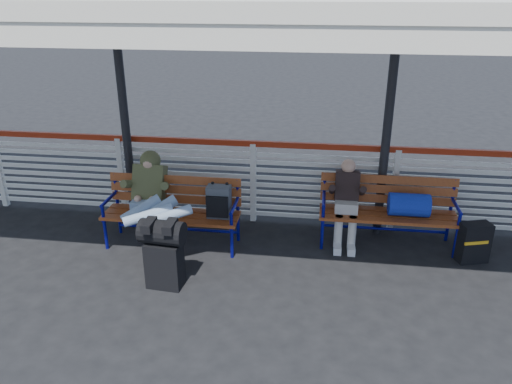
# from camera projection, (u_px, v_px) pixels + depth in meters

# --- Properties ---
(ground) EXTENTS (60.00, 60.00, 0.00)m
(ground) POSITION_uv_depth(u_px,v_px,m) (230.00, 291.00, 5.75)
(ground) COLOR black
(ground) RESTS_ON ground
(fence) EXTENTS (12.08, 0.08, 1.24)m
(fence) POSITION_uv_depth(u_px,v_px,m) (253.00, 179.00, 7.23)
(fence) COLOR silver
(fence) RESTS_ON ground
(canopy) EXTENTS (12.60, 3.60, 3.16)m
(canopy) POSITION_uv_depth(u_px,v_px,m) (239.00, 8.00, 5.37)
(canopy) COLOR silver
(canopy) RESTS_ON ground
(luggage_stack) EXTENTS (0.53, 0.33, 0.84)m
(luggage_stack) POSITION_uv_depth(u_px,v_px,m) (163.00, 251.00, 5.69)
(luggage_stack) COLOR black
(luggage_stack) RESTS_ON ground
(bench_left) EXTENTS (1.80, 0.56, 0.92)m
(bench_left) POSITION_uv_depth(u_px,v_px,m) (185.00, 204.00, 6.59)
(bench_left) COLOR #9C4C1E
(bench_left) RESTS_ON ground
(bench_right) EXTENTS (1.80, 0.56, 0.92)m
(bench_right) POSITION_uv_depth(u_px,v_px,m) (396.00, 205.00, 6.58)
(bench_right) COLOR #9C4C1E
(bench_right) RESTS_ON ground
(traveler_man) EXTENTS (0.93, 1.64, 0.77)m
(traveler_man) POSITION_uv_depth(u_px,v_px,m) (152.00, 205.00, 6.26)
(traveler_man) COLOR #8B9CBC
(traveler_man) RESTS_ON ground
(companion_person) EXTENTS (0.32, 0.66, 1.15)m
(companion_person) POSITION_uv_depth(u_px,v_px,m) (346.00, 202.00, 6.64)
(companion_person) COLOR beige
(companion_person) RESTS_ON ground
(suitcase_side) EXTENTS (0.42, 0.32, 0.52)m
(suitcase_side) POSITION_uv_depth(u_px,v_px,m) (473.00, 242.00, 6.30)
(suitcase_side) COLOR black
(suitcase_side) RESTS_ON ground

